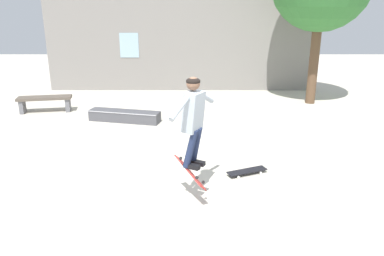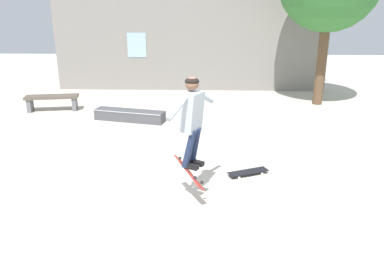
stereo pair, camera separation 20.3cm
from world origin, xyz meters
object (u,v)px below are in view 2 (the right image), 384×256
at_px(park_bench, 52,100).
at_px(skater, 192,115).
at_px(skateboard_flipping, 189,172).
at_px(skateboard_resting, 248,172).
at_px(skate_ledge, 130,115).

xyz_separation_m(park_bench, skater, (4.50, -5.47, 1.14)).
bearing_deg(skateboard_flipping, skateboard_resting, 100.59).
bearing_deg(skateboard_flipping, park_bench, -174.14).
bearing_deg(park_bench, skater, -60.49).
relative_size(skateboard_flipping, skateboard_resting, 0.94).
xyz_separation_m(park_bench, skateboard_flipping, (4.45, -5.51, 0.19)).
height_order(park_bench, skateboard_resting, park_bench).
relative_size(skate_ledge, skater, 1.40).
bearing_deg(skateboard_resting, park_bench, 118.01).
bearing_deg(skater, skateboard_resting, 73.92).
bearing_deg(skateboard_flipping, skate_ledge, 169.28).
bearing_deg(skate_ledge, skateboard_resting, -36.21).
distance_m(park_bench, skateboard_flipping, 7.09).
distance_m(skateboard_flipping, skateboard_resting, 1.59).
xyz_separation_m(park_bench, skateboard_resting, (5.55, -4.47, -0.28)).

